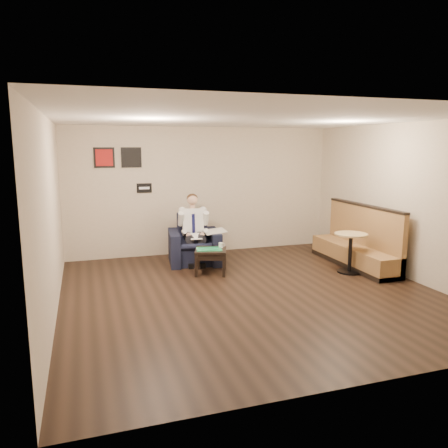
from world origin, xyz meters
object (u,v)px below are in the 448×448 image
object	(u,v)px
green_folder	(209,249)
smartphone	(214,247)
cafe_table	(350,253)
banquette	(355,236)
armchair	(194,239)
seated_man	(195,232)
side_table	(211,261)
coffee_mug	(221,245)

from	to	relation	value
green_folder	smartphone	size ratio (longest dim) A/B	3.21
green_folder	cafe_table	size ratio (longest dim) A/B	0.62
green_folder	banquette	bearing A→B (deg)	-6.66
armchair	cafe_table	distance (m)	3.10
seated_man	cafe_table	bearing A→B (deg)	-21.53
armchair	cafe_table	world-z (taller)	armchair
armchair	smartphone	size ratio (longest dim) A/B	6.97
green_folder	smartphone	world-z (taller)	green_folder
side_table	cafe_table	world-z (taller)	cafe_table
smartphone	cafe_table	distance (m)	2.60
cafe_table	smartphone	bearing A→B (deg)	159.52
seated_man	green_folder	xyz separation A→B (m)	(0.09, -0.73, -0.20)
side_table	cafe_table	bearing A→B (deg)	-16.85
cafe_table	side_table	bearing A→B (deg)	163.15
side_table	banquette	distance (m)	2.95
armchair	side_table	bearing A→B (deg)	-74.99
side_table	cafe_table	xyz separation A→B (m)	(2.53, -0.77, 0.15)
green_folder	cafe_table	xyz separation A→B (m)	(2.57, -0.76, -0.09)
seated_man	banquette	world-z (taller)	seated_man
seated_man	banquette	size ratio (longest dim) A/B	0.57
green_folder	coffee_mug	size ratio (longest dim) A/B	4.74
side_table	armchair	bearing A→B (deg)	97.35
seated_man	green_folder	world-z (taller)	seated_man
coffee_mug	green_folder	bearing A→B (deg)	-165.77
banquette	cafe_table	size ratio (longest dim) A/B	3.11
seated_man	banquette	distance (m)	3.22
smartphone	banquette	size ratio (longest dim) A/B	0.06
coffee_mug	banquette	size ratio (longest dim) A/B	0.04
armchair	side_table	xyz separation A→B (m)	(0.11, -0.85, -0.26)
seated_man	cafe_table	xyz separation A→B (m)	(2.66, -1.49, -0.29)
seated_man	coffee_mug	xyz separation A→B (m)	(0.34, -0.66, -0.16)
smartphone	cafe_table	world-z (taller)	cafe_table
seated_man	coffee_mug	bearing A→B (deg)	-54.88
side_table	cafe_table	size ratio (longest dim) A/B	0.75
coffee_mug	armchair	bearing A→B (deg)	112.51
seated_man	cafe_table	world-z (taller)	seated_man
seated_man	banquette	bearing A→B (deg)	-11.80
green_folder	cafe_table	bearing A→B (deg)	-16.44
smartphone	banquette	bearing A→B (deg)	19.48
green_folder	banquette	world-z (taller)	banquette
banquette	side_table	bearing A→B (deg)	173.07
armchair	side_table	world-z (taller)	armchair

